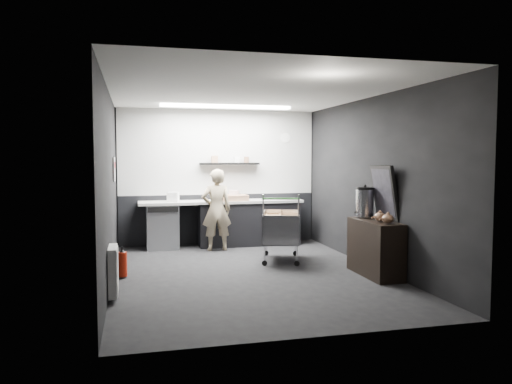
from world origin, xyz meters
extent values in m
plane|color=black|center=(0.00, 0.00, 0.00)|extent=(5.50, 5.50, 0.00)
plane|color=white|center=(0.00, 0.00, 2.70)|extent=(5.50, 5.50, 0.00)
plane|color=black|center=(0.00, 2.75, 1.35)|extent=(5.50, 0.00, 5.50)
plane|color=black|center=(0.00, -2.75, 1.35)|extent=(5.50, 0.00, 5.50)
plane|color=black|center=(-2.00, 0.00, 1.35)|extent=(0.00, 5.50, 5.50)
plane|color=black|center=(2.00, 0.00, 1.35)|extent=(0.00, 5.50, 5.50)
cube|color=#BABAB6|center=(0.00, 2.73, 1.85)|extent=(3.95, 0.02, 1.70)
cube|color=black|center=(0.00, 2.73, 0.50)|extent=(3.95, 0.02, 1.00)
cube|color=black|center=(0.20, 2.62, 1.62)|extent=(1.20, 0.22, 0.04)
cylinder|color=white|center=(1.40, 2.72, 2.15)|extent=(0.20, 0.03, 0.20)
cube|color=silver|center=(-1.98, 1.30, 1.55)|extent=(0.02, 0.30, 0.40)
cube|color=red|center=(-1.98, 1.30, 1.62)|extent=(0.02, 0.22, 0.10)
cube|color=white|center=(-1.94, -0.90, 0.35)|extent=(0.10, 0.50, 0.60)
cube|color=white|center=(0.00, 1.85, 2.67)|extent=(2.40, 0.20, 0.04)
cube|color=black|center=(0.55, 2.42, 0.42)|extent=(2.00, 0.56, 0.85)
cube|color=beige|center=(0.00, 2.42, 0.88)|extent=(3.20, 0.60, 0.05)
cube|color=#9EA0A5|center=(-1.15, 2.42, 0.42)|extent=(0.60, 0.58, 0.85)
cube|color=black|center=(-1.15, 2.12, 0.78)|extent=(0.56, 0.02, 0.10)
imported|color=beige|center=(-0.17, 1.97, 0.76)|extent=(0.56, 0.37, 1.53)
cube|color=silver|center=(0.73, 0.80, 0.34)|extent=(0.84, 1.06, 0.02)
cube|color=silver|center=(0.44, 0.80, 0.57)|extent=(0.29, 0.90, 0.49)
cube|color=silver|center=(1.02, 0.80, 0.57)|extent=(0.29, 0.90, 0.49)
cube|color=silver|center=(0.73, 0.34, 0.57)|extent=(0.58, 0.19, 0.49)
cube|color=silver|center=(0.73, 1.25, 0.57)|extent=(0.58, 0.19, 0.49)
cylinder|color=silver|center=(0.47, 0.37, 0.19)|extent=(0.02, 0.02, 0.33)
cylinder|color=silver|center=(0.99, 0.37, 0.19)|extent=(0.02, 0.02, 0.33)
cylinder|color=silver|center=(0.47, 1.22, 0.19)|extent=(0.02, 0.02, 0.33)
cylinder|color=silver|center=(0.99, 1.22, 0.19)|extent=(0.02, 0.02, 0.33)
cylinder|color=#288524|center=(0.73, 0.28, 1.09)|extent=(0.59, 0.20, 0.03)
cube|color=brown|center=(0.60, 0.91, 0.56)|extent=(0.35, 0.39, 0.42)
cube|color=brown|center=(0.88, 0.67, 0.54)|extent=(0.32, 0.36, 0.37)
cylinder|color=black|center=(0.47, 0.37, 0.04)|extent=(0.09, 0.05, 0.09)
cylinder|color=black|center=(0.47, 1.22, 0.04)|extent=(0.09, 0.05, 0.09)
cylinder|color=black|center=(0.99, 0.37, 0.04)|extent=(0.09, 0.05, 0.09)
cylinder|color=black|center=(0.99, 1.22, 0.04)|extent=(0.09, 0.05, 0.09)
cube|color=black|center=(1.78, -0.56, 0.41)|extent=(0.41, 1.09, 0.82)
cylinder|color=silver|center=(1.78, -0.20, 1.04)|extent=(0.27, 0.27, 0.42)
cylinder|color=black|center=(1.78, -0.20, 1.27)|extent=(0.27, 0.27, 0.04)
sphere|color=black|center=(1.78, -0.20, 1.31)|extent=(0.05, 0.05, 0.05)
ellipsoid|color=brown|center=(1.78, -0.70, 0.89)|extent=(0.16, 0.16, 0.13)
ellipsoid|color=brown|center=(1.78, -0.93, 0.89)|extent=(0.16, 0.16, 0.13)
cube|color=black|center=(1.94, -0.52, 1.23)|extent=(0.19, 0.64, 0.81)
cube|color=black|center=(1.92, -0.52, 1.23)|extent=(0.13, 0.54, 0.70)
cylinder|color=#AA1D0B|center=(-1.85, 0.18, 0.20)|extent=(0.13, 0.13, 0.35)
cone|color=black|center=(-1.85, 0.18, 0.40)|extent=(0.09, 0.09, 0.05)
cylinder|color=black|center=(-1.85, 0.18, 0.43)|extent=(0.03, 0.03, 0.05)
cube|color=#A27656|center=(0.22, 2.37, 0.95)|extent=(0.56, 0.43, 0.11)
cylinder|color=beige|center=(0.25, 2.42, 1.00)|extent=(0.20, 0.20, 0.20)
cube|color=white|center=(-0.94, 2.37, 0.99)|extent=(0.25, 0.22, 0.18)
camera|label=1|loc=(-1.68, -7.21, 1.75)|focal=35.00mm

